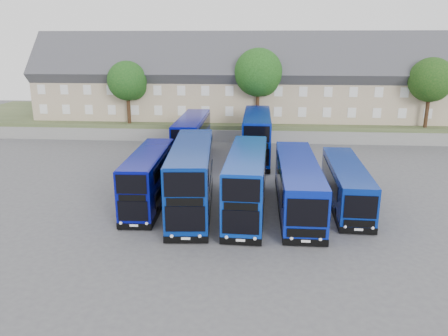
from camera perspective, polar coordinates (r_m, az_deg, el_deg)
ground at (r=30.56m, az=0.26°, el=-6.61°), size 120.00×120.00×0.00m
retaining_wall at (r=53.31m, az=2.16°, el=4.16°), size 70.00×0.40×1.50m
earth_bank at (r=63.07m, az=2.55°, el=6.26°), size 80.00×20.00×2.00m
terrace_row at (r=58.37m, az=2.48°, el=11.01°), size 54.00×10.40×11.20m
dd_front_left at (r=33.05m, az=-9.79°, el=-1.49°), size 2.61×10.06×3.97m
dd_front_mid at (r=31.61m, az=-4.23°, el=-1.37°), size 3.68×12.10×4.74m
dd_front_right at (r=30.95m, az=2.95°, el=-2.05°), size 2.91×11.20×4.42m
dd_rear_left at (r=45.00m, az=-4.16°, el=3.75°), size 2.62×11.22×4.45m
dd_rear_right at (r=45.71m, az=4.31°, el=4.10°), size 2.74×11.85×4.70m
coach_east_a at (r=32.29m, az=9.59°, el=-2.27°), size 2.75×13.01×3.56m
coach_east_b at (r=33.93m, az=15.62°, el=-2.16°), size 2.71×11.36×3.09m
tree_west at (r=55.73m, az=-12.36°, el=10.88°), size 4.80×4.80×7.65m
tree_mid at (r=53.83m, az=4.65°, el=12.10°), size 5.76×5.76×9.18m
tree_east at (r=57.04m, az=25.50°, el=10.16°), size 5.12×5.12×8.16m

